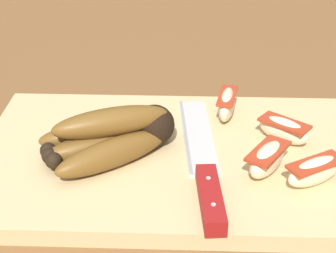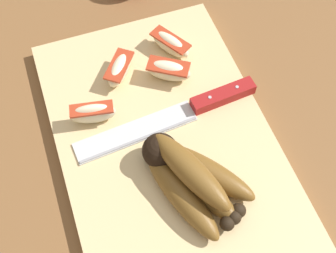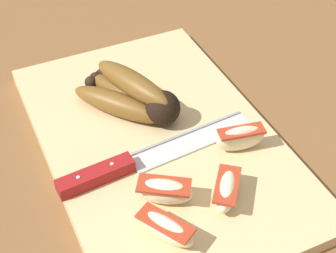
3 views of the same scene
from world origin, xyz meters
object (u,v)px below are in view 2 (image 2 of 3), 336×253
(apple_wedge_far, at_px, (170,44))
(apple_wedge_extra, at_px, (168,70))
(banana_bunch, at_px, (189,177))
(apple_wedge_middle, at_px, (93,113))
(chefs_knife, at_px, (194,108))
(apple_wedge_near, at_px, (120,69))

(apple_wedge_far, bearing_deg, apple_wedge_extra, -22.86)
(banana_bunch, relative_size, apple_wedge_middle, 2.40)
(apple_wedge_far, relative_size, apple_wedge_extra, 1.02)
(chefs_knife, relative_size, apple_wedge_far, 3.83)
(chefs_knife, relative_size, apple_wedge_near, 4.13)
(apple_wedge_near, bearing_deg, apple_wedge_far, 102.91)
(apple_wedge_extra, bearing_deg, apple_wedge_far, 157.14)
(apple_wedge_middle, xyz_separation_m, apple_wedge_far, (-0.09, 0.15, -0.00))
(chefs_knife, distance_m, apple_wedge_middle, 0.15)
(banana_bunch, distance_m, apple_wedge_middle, 0.17)
(apple_wedge_near, distance_m, apple_wedge_middle, 0.09)
(apple_wedge_near, relative_size, apple_wedge_far, 0.93)
(chefs_knife, relative_size, apple_wedge_middle, 4.10)
(banana_bunch, relative_size, chefs_knife, 0.58)
(apple_wedge_near, xyz_separation_m, apple_wedge_middle, (0.07, -0.06, 0.00))
(banana_bunch, height_order, apple_wedge_middle, banana_bunch)
(apple_wedge_middle, bearing_deg, apple_wedge_far, 120.43)
(apple_wedge_middle, bearing_deg, chefs_knife, 77.67)
(apple_wedge_near, height_order, apple_wedge_far, apple_wedge_far)
(chefs_knife, relative_size, apple_wedge_extra, 3.91)
(chefs_knife, distance_m, apple_wedge_far, 0.12)
(apple_wedge_far, distance_m, apple_wedge_extra, 0.05)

